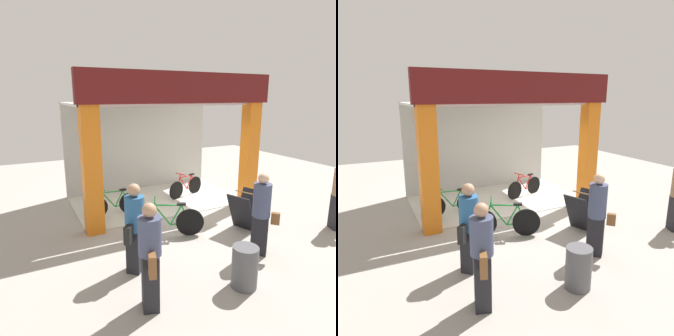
# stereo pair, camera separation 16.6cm
# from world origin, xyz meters

# --- Properties ---
(ground_plane) EXTENTS (17.83, 17.83, 0.00)m
(ground_plane) POSITION_xyz_m (0.00, 0.00, 0.00)
(ground_plane) COLOR #9E9991
(ground_plane) RESTS_ON ground
(shop_facade) EXTENTS (5.11, 3.16, 3.66)m
(shop_facade) POSITION_xyz_m (0.00, 1.44, 1.95)
(shop_facade) COLOR beige
(shop_facade) RESTS_ON ground
(bicycle_inside_0) EXTENTS (1.37, 0.50, 0.79)m
(bicycle_inside_0) POSITION_xyz_m (0.95, 1.32, 0.31)
(bicycle_inside_0) COLOR black
(bicycle_inside_0) RESTS_ON ground
(bicycle_inside_1) EXTENTS (1.45, 0.40, 0.80)m
(bicycle_inside_1) POSITION_xyz_m (-1.56, 0.80, 0.32)
(bicycle_inside_1) COLOR black
(bicycle_inside_1) RESTS_ON ground
(bicycle_parked_0) EXTENTS (1.50, 0.67, 0.89)m
(bicycle_parked_0) POSITION_xyz_m (-0.81, -0.94, 0.35)
(bicycle_parked_0) COLOR black
(bicycle_parked_0) RESTS_ON ground
(sandwich_board_sign) EXTENTS (0.95, 0.81, 0.91)m
(sandwich_board_sign) POSITION_xyz_m (0.99, -1.39, 0.45)
(sandwich_board_sign) COLOR black
(sandwich_board_sign) RESTS_ON ground
(pedestrian_0) EXTENTS (0.52, 0.54, 1.67)m
(pedestrian_0) POSITION_xyz_m (0.46, -2.45, 0.86)
(pedestrian_0) COLOR black
(pedestrian_0) RESTS_ON ground
(pedestrian_2) EXTENTS (0.54, 0.55, 1.64)m
(pedestrian_2) POSITION_xyz_m (-1.98, -1.92, 0.85)
(pedestrian_2) COLOR black
(pedestrian_2) RESTS_ON ground
(pedestrian_3) EXTENTS (0.43, 0.57, 1.66)m
(pedestrian_3) POSITION_xyz_m (-2.14, -2.97, 0.86)
(pedestrian_3) COLOR black
(pedestrian_3) RESTS_ON ground
(trash_bin) EXTENTS (0.43, 0.43, 0.72)m
(trash_bin) POSITION_xyz_m (-0.54, -3.17, 0.36)
(trash_bin) COLOR #4C4C51
(trash_bin) RESTS_ON ground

